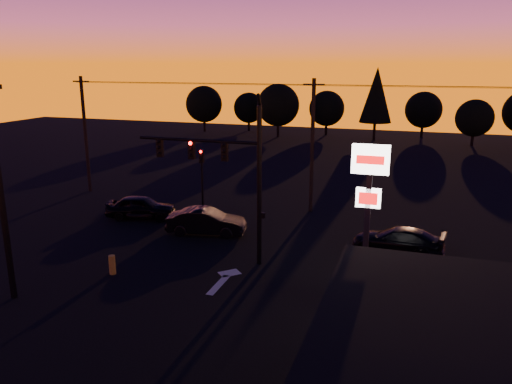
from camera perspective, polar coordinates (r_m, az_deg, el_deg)
ground at (r=22.87m, az=-6.45°, el=-11.34°), size 120.00×120.00×0.00m
lane_arrow at (r=24.07m, az=-3.68°, el=-9.90°), size 1.20×3.10×0.01m
traffic_signal_mast at (r=24.81m, az=-3.14°, el=2.86°), size 6.79×0.52×8.58m
secondary_signal at (r=33.87m, az=-6.21°, el=2.36°), size 0.30×0.31×4.35m
pylon_sign at (r=20.82m, az=12.76°, el=0.18°), size 1.50×0.28×6.80m
utility_pole_0 at (r=41.33m, az=-18.92°, el=6.30°), size 1.40×0.26×9.00m
utility_pole_1 at (r=33.75m, az=6.45°, el=5.30°), size 1.40×0.26×9.00m
power_wires at (r=33.35m, az=6.64°, el=12.06°), size 36.00×1.22×0.07m
bollard at (r=25.37m, az=-16.10°, el=-7.99°), size 0.32×0.32×0.95m
tree_0 at (r=75.45m, az=-5.96°, el=9.96°), size 5.36×5.36×6.74m
tree_1 at (r=76.08m, az=-0.83°, el=9.60°), size 4.54×4.54×5.71m
tree_2 at (r=69.45m, az=2.55°, el=9.89°), size 5.77×5.78×7.26m
tree_3 at (r=72.04m, az=8.09°, el=9.43°), size 4.95×4.95×6.22m
tree_4 at (r=67.99m, az=13.60°, el=10.73°), size 4.18×4.18×9.50m
tree_5 at (r=72.89m, az=18.60°, el=8.89°), size 4.95×4.95×6.22m
tree_6 at (r=67.23m, az=23.71°, el=7.75°), size 4.54×4.54×5.71m
car_left at (r=33.68m, az=-13.01°, el=-1.68°), size 4.79×2.83×1.53m
car_mid at (r=29.97m, az=-5.69°, el=-3.37°), size 4.90×2.44×1.54m
car_right at (r=28.00m, az=15.92°, el=-5.34°), size 5.03×2.54×1.40m
suv_parked at (r=18.12m, az=18.83°, el=-16.93°), size 3.61×5.59×1.43m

